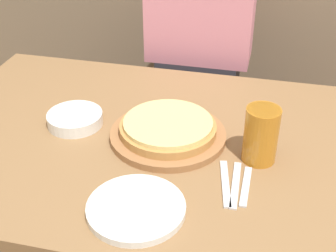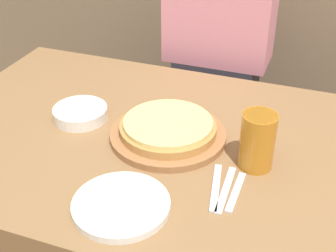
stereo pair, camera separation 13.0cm
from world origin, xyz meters
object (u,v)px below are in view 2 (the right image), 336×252
Objects in this scene: side_bowl at (80,113)px; dinner_knife at (226,189)px; pizza_on_board at (168,131)px; diner_person at (217,70)px; beer_glass at (258,139)px; fork at (216,187)px; spoon at (236,192)px; dinner_plate at (121,205)px.

side_bowl is 0.91× the size of dinner_knife.
dinner_knife is (0.21, -0.17, -0.02)m from pizza_on_board.
diner_person is at bearing 91.88° from pizza_on_board.
side_bowl is at bearing 178.28° from pizza_on_board.
dinner_knife is (-0.05, -0.12, -0.08)m from beer_glass.
spoon is (0.05, 0.00, 0.00)m from fork.
beer_glass reaches higher than pizza_on_board.
diner_person reaches higher than spoon.
beer_glass is 0.15m from dinner_knife.
dinner_plate is at bearing -48.40° from side_bowl.
diner_person is at bearing 108.01° from spoon.
pizza_on_board is 0.27m from dinner_knife.
pizza_on_board is 1.44× the size of dinner_plate.
fork is at bearing -119.82° from beer_glass.
beer_glass is at bearing 46.20° from dinner_plate.
dinner_knife is at bearing -73.66° from diner_person.
beer_glass reaches higher than side_bowl.
dinner_plate is 1.28× the size of dinner_knife.
diner_person is (0.26, 0.61, -0.09)m from side_bowl.
pizza_on_board is 2.16× the size of spoon.
fork and spoon have the same top height.
dinner_knife is 1.18× the size of spoon.
pizza_on_board is 2.15× the size of beer_glass.
spoon is at bearing -99.56° from beer_glass.
dinner_knife is at bearing 34.38° from dinner_plate.
pizza_on_board reaches higher than fork.
dinner_plate reaches higher than fork.
side_bowl is at bearing 160.59° from dinner_knife.
diner_person is (-0.02, 0.62, -0.10)m from pizza_on_board.
dinner_knife is at bearing -38.27° from pizza_on_board.
fork is (0.18, -0.17, -0.02)m from pizza_on_board.
pizza_on_board is 0.63m from diner_person.
fork and dinner_knife have the same top height.
beer_glass is (0.26, -0.04, 0.06)m from pizza_on_board.
dinner_knife is 0.13× the size of diner_person.
pizza_on_board is 0.28m from side_bowl.
beer_glass reaches higher than dinner_plate.
spoon is (0.02, 0.00, 0.00)m from dinner_knife.
pizza_on_board is at bearing 138.16° from fork.
diner_person reaches higher than pizza_on_board.
beer_glass is 0.38m from dinner_plate.
dinner_knife is at bearing 180.00° from spoon.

